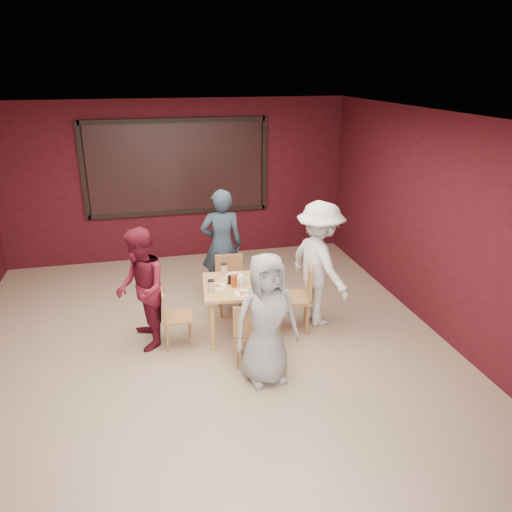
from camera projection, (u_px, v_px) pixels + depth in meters
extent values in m
plane|color=tan|center=(209.00, 355.00, 6.08)|extent=(7.00, 7.00, 0.00)
cube|color=black|center=(177.00, 168.00, 8.62)|extent=(3.00, 0.02, 1.50)
cube|color=tan|center=(239.00, 286.00, 6.32)|extent=(0.99, 0.99, 0.04)
cylinder|color=tan|center=(210.00, 300.00, 6.74)|extent=(0.07, 0.07, 0.67)
cylinder|color=tan|center=(263.00, 297.00, 6.82)|extent=(0.07, 0.07, 0.67)
cylinder|color=tan|center=(213.00, 326.00, 6.08)|extent=(0.07, 0.07, 0.67)
cylinder|color=tan|center=(271.00, 322.00, 6.16)|extent=(0.07, 0.07, 0.67)
cylinder|color=white|center=(244.00, 293.00, 6.06)|extent=(0.23, 0.23, 0.01)
cone|color=#C58E45|center=(244.00, 292.00, 6.05)|extent=(0.21, 0.21, 0.02)
cylinder|color=#F8E8C5|center=(255.00, 291.00, 5.98)|extent=(0.09, 0.09, 0.14)
cylinder|color=black|center=(255.00, 285.00, 5.95)|extent=(0.09, 0.09, 0.01)
cylinder|color=white|center=(235.00, 275.00, 6.57)|extent=(0.23, 0.23, 0.01)
cone|color=#C58E45|center=(235.00, 274.00, 6.57)|extent=(0.21, 0.21, 0.02)
cylinder|color=#F8E8C5|center=(224.00, 269.00, 6.60)|extent=(0.09, 0.09, 0.14)
cylinder|color=black|center=(224.00, 264.00, 6.57)|extent=(0.09, 0.09, 0.01)
cylinder|color=white|center=(217.00, 286.00, 6.25)|extent=(0.23, 0.23, 0.01)
cone|color=#C58E45|center=(217.00, 285.00, 6.25)|extent=(0.21, 0.21, 0.02)
cylinder|color=#F8E8C5|center=(211.00, 286.00, 6.10)|extent=(0.09, 0.09, 0.14)
cylinder|color=black|center=(211.00, 281.00, 6.07)|extent=(0.09, 0.09, 0.01)
cylinder|color=white|center=(261.00, 282.00, 6.37)|extent=(0.23, 0.23, 0.01)
cone|color=#C58E45|center=(261.00, 281.00, 6.37)|extent=(0.21, 0.21, 0.02)
cylinder|color=#F8E8C5|center=(265.00, 273.00, 6.48)|extent=(0.09, 0.09, 0.14)
cylinder|color=black|center=(265.00, 268.00, 6.46)|extent=(0.09, 0.09, 0.01)
cylinder|color=silver|center=(245.00, 281.00, 6.29)|extent=(0.06, 0.06, 0.10)
cylinder|color=silver|center=(242.00, 284.00, 6.24)|extent=(0.05, 0.05, 0.08)
cylinder|color=#A4360B|center=(234.00, 281.00, 6.23)|extent=(0.07, 0.07, 0.15)
cube|color=black|center=(232.00, 280.00, 6.33)|extent=(0.12, 0.08, 0.11)
cube|color=#AB7542|center=(252.00, 332.00, 5.80)|extent=(0.50, 0.50, 0.04)
cylinder|color=#AB7542|center=(267.00, 342.00, 6.01)|extent=(0.03, 0.03, 0.38)
cylinder|color=#AB7542|center=(241.00, 340.00, 6.04)|extent=(0.03, 0.03, 0.38)
cylinder|color=#AB7542|center=(264.00, 356.00, 5.72)|extent=(0.03, 0.03, 0.38)
cylinder|color=#AB7542|center=(237.00, 354.00, 5.75)|extent=(0.03, 0.03, 0.38)
cube|color=#AB7542|center=(250.00, 323.00, 5.56)|extent=(0.38, 0.16, 0.37)
cube|color=#AB7542|center=(231.00, 286.00, 7.02)|extent=(0.42, 0.42, 0.04)
cylinder|color=#AB7542|center=(221.00, 305.00, 6.92)|extent=(0.03, 0.03, 0.38)
cylinder|color=#AB7542|center=(244.00, 304.00, 6.97)|extent=(0.03, 0.03, 0.38)
cylinder|color=#AB7542|center=(219.00, 296.00, 7.21)|extent=(0.03, 0.03, 0.38)
cylinder|color=#AB7542|center=(240.00, 294.00, 7.26)|extent=(0.03, 0.03, 0.38)
cube|color=#AB7542|center=(229.00, 267.00, 7.10)|extent=(0.39, 0.06, 0.37)
cube|color=#AB7542|center=(178.00, 317.00, 6.20)|extent=(0.38, 0.38, 0.04)
cylinder|color=#AB7542|center=(192.00, 336.00, 6.16)|extent=(0.03, 0.03, 0.36)
cylinder|color=#AB7542|center=(190.00, 324.00, 6.43)|extent=(0.03, 0.03, 0.36)
cylinder|color=#AB7542|center=(167.00, 338.00, 6.10)|extent=(0.03, 0.03, 0.36)
cylinder|color=#AB7542|center=(166.00, 327.00, 6.37)|extent=(0.03, 0.03, 0.36)
cube|color=#AB7542|center=(163.00, 303.00, 6.09)|extent=(0.04, 0.37, 0.35)
cube|color=#AB7542|center=(293.00, 297.00, 6.55)|extent=(0.54, 0.54, 0.04)
cylinder|color=#AB7542|center=(279.00, 307.00, 6.81)|extent=(0.04, 0.04, 0.43)
cylinder|color=#AB7542|center=(280.00, 320.00, 6.47)|extent=(0.04, 0.04, 0.43)
cylinder|color=#AB7542|center=(306.00, 308.00, 6.80)|extent=(0.04, 0.04, 0.43)
cylinder|color=#AB7542|center=(307.00, 320.00, 6.46)|extent=(0.04, 0.04, 0.43)
cube|color=#AB7542|center=(309.00, 280.00, 6.45)|extent=(0.15, 0.44, 0.42)
imported|color=#959595|center=(266.00, 319.00, 5.37)|extent=(0.78, 0.56, 1.50)
imported|color=#293A4A|center=(222.00, 245.00, 7.29)|extent=(0.65, 0.46, 1.68)
imported|color=maroon|center=(141.00, 289.00, 6.05)|extent=(0.65, 0.80, 1.53)
imported|color=white|center=(319.00, 264.00, 6.59)|extent=(0.92, 1.23, 1.70)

